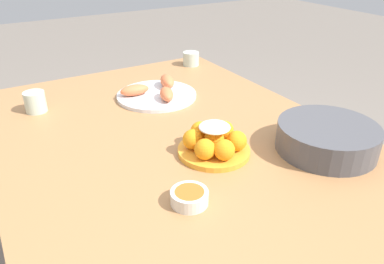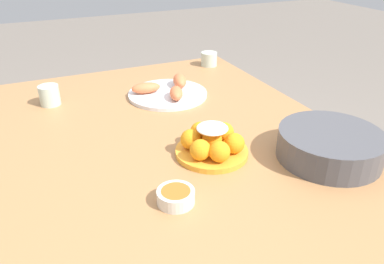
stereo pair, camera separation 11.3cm
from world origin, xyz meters
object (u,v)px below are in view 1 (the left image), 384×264
Objects in this scene: cake_plate at (214,142)px; cup_far at (191,59)px; seafood_platter at (157,93)px; serving_bowl at (327,137)px; cup_near at (35,102)px; sauce_bowl at (189,197)px; dining_table at (173,157)px.

cake_plate is 0.83m from cup_far.
seafood_platter is 4.02× the size of cup_far.
cup_near is (-0.72, -0.68, -0.01)m from serving_bowl.
cup_far is (-0.91, 0.54, 0.01)m from sauce_bowl.
serving_bowl is at bearing 43.48° from cup_near.
seafood_platter is 0.44m from cup_near.
cup_far is at bearing 130.86° from seafood_platter.
cup_near reaches higher than cup_far.
cake_plate is 2.33× the size of sauce_bowl.
dining_table is 4.87× the size of serving_bowl.
serving_bowl is at bearing 47.93° from dining_table.
sauce_bowl is 1.18× the size of cup_far.
cup_near reaches higher than seafood_platter.
seafood_platter reaches higher than dining_table.
sauce_bowl is 1.22× the size of cup_near.
serving_bowl is 0.90m from cup_far.
cake_plate reaches higher than cup_far.
serving_bowl is at bearing 62.89° from cake_plate.
dining_table is 0.49m from serving_bowl.
cup_near is (-0.73, -0.21, 0.02)m from sauce_bowl.
cup_far is at bearing 103.42° from cup_near.
dining_table is at bearing 39.53° from cup_near.
cup_near is 0.77m from cup_far.
serving_bowl is 0.99m from cup_near.
cup_near reaches higher than dining_table.
cake_plate is at bearing -26.00° from cup_far.
dining_table is 0.34m from seafood_platter.
serving_bowl is 0.67m from seafood_platter.
cup_far is (-0.59, 0.42, 0.12)m from dining_table.
serving_bowl reaches higher than cup_far.
sauce_bowl is at bearing -47.39° from cake_plate.
cup_far is (-0.18, 0.75, -0.00)m from cup_near.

